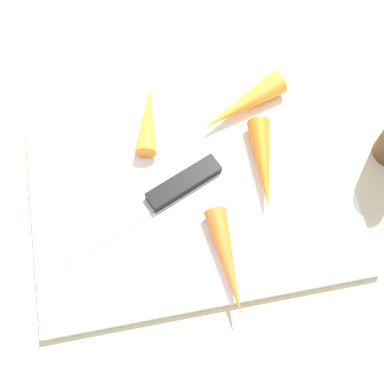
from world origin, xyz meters
The scene contains 7 objects.
ground_plane centered at (0.00, 0.00, 0.00)m, with size 1.40×1.40×0.00m, color #C6B793.
cutting_board centered at (0.00, 0.00, 0.01)m, with size 0.36×0.26×0.01m, color white.
knife centered at (0.02, 0.00, 0.02)m, with size 0.19×0.10×0.01m.
carrot_long centered at (-0.08, -0.09, 0.03)m, with size 0.03×0.03×0.11m, color orange.
carrot_short centered at (-0.08, -0.01, 0.03)m, with size 0.03×0.03×0.11m, color orange.
carrot_longest centered at (-0.02, 0.09, 0.02)m, with size 0.03×0.03×0.12m, color orange.
carrot_shortest centered at (0.03, -0.10, 0.02)m, with size 0.03×0.03×0.09m, color orange.
Camera 1 is at (0.04, 0.22, 0.54)m, focal length 47.34 mm.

